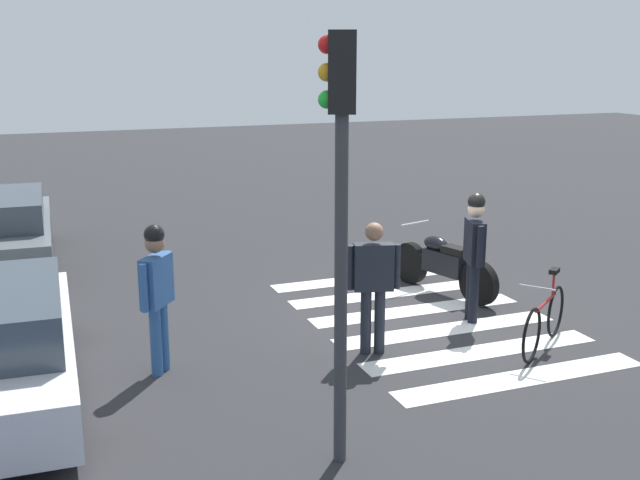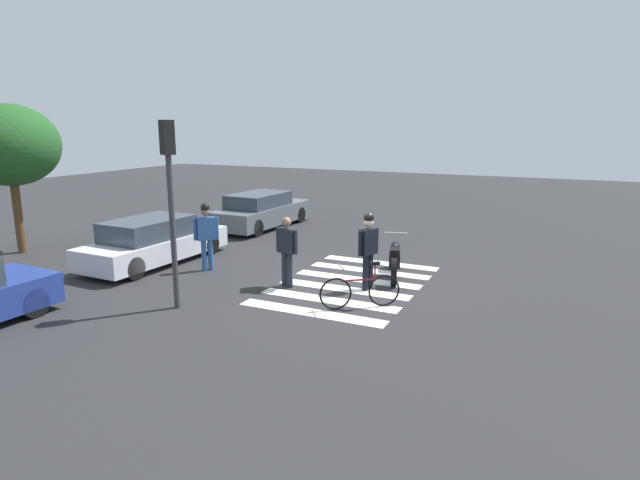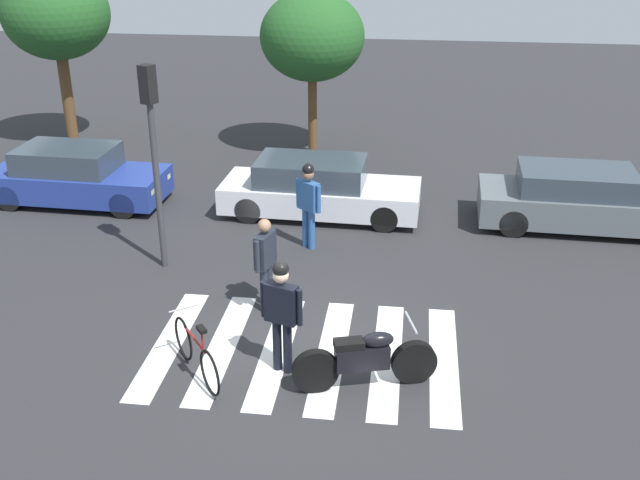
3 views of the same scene
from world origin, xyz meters
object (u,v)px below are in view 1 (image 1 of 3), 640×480
Objects in this scene: leaning_bicycle at (544,320)px; officer_by_motorcycle at (474,247)px; police_motorcycle at (444,265)px; officer_on_foot at (373,279)px; pedestrian_bystander at (157,287)px; car_grey_coupe at (0,232)px; traffic_light_pole at (340,182)px.

leaning_bicycle is 0.77× the size of officer_by_motorcycle.
police_motorcycle is 2.91m from officer_on_foot.
pedestrian_bystander reaches higher than police_motorcycle.
officer_by_motorcycle is 1.02× the size of pedestrian_bystander.
officer_by_motorcycle reaches higher than pedestrian_bystander.
police_motorcycle is at bearing -48.39° from officer_on_foot.
officer_on_foot is 0.94× the size of pedestrian_bystander.
police_motorcycle is 1.47× the size of leaning_bicycle.
officer_by_motorcycle is (1.28, 0.30, 0.72)m from leaning_bicycle.
traffic_light_pole reaches higher than car_grey_coupe.
police_motorcycle reaches higher than leaning_bicycle.
traffic_light_pole reaches higher than pedestrian_bystander.
police_motorcycle is at bearing 0.71° from leaning_bicycle.
officer_on_foot reaches higher than leaning_bicycle.
pedestrian_bystander reaches higher than car_grey_coupe.
officer_on_foot is 2.70m from pedestrian_bystander.
pedestrian_bystander is at bearing 24.04° from traffic_light_pole.
police_motorcycle is 1.16× the size of pedestrian_bystander.
police_motorcycle is 0.47× the size of car_grey_coupe.
officer_on_foot reaches higher than car_grey_coupe.
officer_by_motorcycle is at bearing 168.19° from police_motorcycle.
pedestrian_bystander reaches higher than leaning_bicycle.
traffic_light_pole reaches higher than officer_by_motorcycle.
officer_on_foot is at bearing 72.84° from leaning_bicycle.
car_grey_coupe is at bearing 57.03° from police_motorcycle.
pedestrian_bystander is (-0.23, 4.55, -0.03)m from officer_by_motorcycle.
leaning_bicycle is (-2.57, -0.03, -0.08)m from police_motorcycle.
traffic_light_pole is (-2.97, 3.33, 1.59)m from officer_by_motorcycle.
officer_by_motorcycle is at bearing -71.88° from officer_on_foot.
car_grey_coupe is at bearing 35.99° from officer_on_foot.
officer_by_motorcycle reaches higher than officer_on_foot.
leaning_bicycle is at bearing -65.11° from traffic_light_pole.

